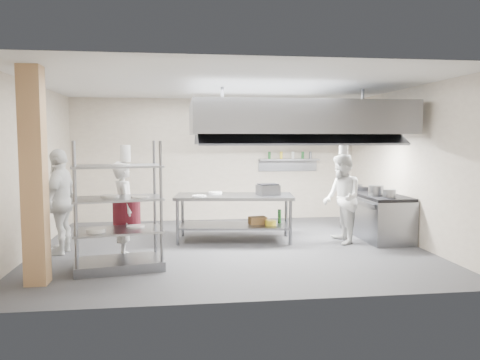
{
  "coord_description": "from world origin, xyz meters",
  "views": [
    {
      "loc": [
        -0.93,
        -8.58,
        2.01
      ],
      "look_at": [
        0.22,
        0.2,
        1.24
      ],
      "focal_mm": 35.0,
      "sensor_mm": 36.0,
      "label": 1
    }
  ],
  "objects": [
    {
      "name": "island",
      "position": [
        0.14,
        0.53,
        0.46
      ],
      "size": [
        2.41,
        1.25,
        0.91
      ],
      "primitive_type": null,
      "rotation": [
        0.0,
        0.0,
        -0.13
      ],
      "color": "gray",
      "rests_on": "floor"
    },
    {
      "name": "chef_line",
      "position": [
        2.18,
        0.03,
        0.87
      ],
      "size": [
        0.69,
        0.87,
        1.73
      ],
      "primitive_type": "imported",
      "rotation": [
        0.0,
        0.0,
        -1.61
      ],
      "color": "silver",
      "rests_on": "floor"
    },
    {
      "name": "ceiling",
      "position": [
        0.0,
        0.0,
        3.0
      ],
      "size": [
        7.0,
        7.0,
        0.0
      ],
      "primitive_type": "plane",
      "rotation": [
        3.14,
        0.0,
        0.0
      ],
      "color": "silver",
      "rests_on": "wall_back"
    },
    {
      "name": "wicker_basket",
      "position": [
        0.61,
        0.52,
        0.39
      ],
      "size": [
        0.36,
        0.28,
        0.15
      ],
      "primitive_type": "cube",
      "rotation": [
        0.0,
        0.0,
        0.16
      ],
      "color": "#9B663E",
      "rests_on": "island_undershelf"
    },
    {
      "name": "chef_plating",
      "position": [
        -3.0,
        -0.1,
        0.92
      ],
      "size": [
        0.6,
        1.13,
        1.84
      ],
      "primitive_type": "imported",
      "rotation": [
        0.0,
        0.0,
        -1.71
      ],
      "color": "silver",
      "rests_on": "floor"
    },
    {
      "name": "island_undershelf",
      "position": [
        0.14,
        0.53,
        0.3
      ],
      "size": [
        2.21,
        1.13,
        0.04
      ],
      "primitive_type": "cube",
      "rotation": [
        0.0,
        0.0,
        -0.13
      ],
      "color": "slate",
      "rests_on": "island"
    },
    {
      "name": "hood_strip_b",
      "position": [
        2.2,
        0.4,
        2.08
      ],
      "size": [
        1.6,
        0.12,
        0.04
      ],
      "primitive_type": "cube",
      "color": "white",
      "rests_on": "exhaust_hood"
    },
    {
      "name": "plate_stack",
      "position": [
        -1.87,
        -1.29,
        0.63
      ],
      "size": [
        0.28,
        0.28,
        0.05
      ],
      "primitive_type": "cylinder",
      "color": "white",
      "rests_on": "pass_rack"
    },
    {
      "name": "wall_back",
      "position": [
        0.0,
        3.0,
        1.5
      ],
      "size": [
        7.0,
        0.0,
        7.0
      ],
      "primitive_type": "plane",
      "rotation": [
        1.57,
        0.0,
        0.0
      ],
      "color": "tan",
      "rests_on": "ground"
    },
    {
      "name": "cooking_range",
      "position": [
        3.08,
        0.5,
        0.42
      ],
      "size": [
        0.8,
        2.0,
        0.84
      ],
      "primitive_type": "cube",
      "color": "slate",
      "rests_on": "floor"
    },
    {
      "name": "island_worktop",
      "position": [
        0.14,
        0.53,
        0.88
      ],
      "size": [
        2.41,
        1.25,
        0.06
      ],
      "primitive_type": "cube",
      "rotation": [
        0.0,
        0.0,
        -0.13
      ],
      "color": "gray",
      "rests_on": "island"
    },
    {
      "name": "column",
      "position": [
        -2.9,
        -1.9,
        1.5
      ],
      "size": [
        0.3,
        0.3,
        3.0
      ],
      "primitive_type": "cube",
      "color": "tan",
      "rests_on": "floor"
    },
    {
      "name": "range_top",
      "position": [
        3.08,
        0.5,
        0.87
      ],
      "size": [
        0.78,
        1.96,
        0.06
      ],
      "primitive_type": "cube",
      "color": "black",
      "rests_on": "cooking_range"
    },
    {
      "name": "hood_strip_a",
      "position": [
        0.4,
        0.4,
        2.08
      ],
      "size": [
        1.6,
        0.12,
        0.04
      ],
      "primitive_type": "cube",
      "color": "white",
      "rests_on": "exhaust_hood"
    },
    {
      "name": "exhaust_hood",
      "position": [
        1.3,
        0.4,
        2.4
      ],
      "size": [
        4.0,
        2.5,
        0.6
      ],
      "primitive_type": "cube",
      "color": "gray",
      "rests_on": "ceiling"
    },
    {
      "name": "pass_rack",
      "position": [
        -1.87,
        -1.29,
        0.99
      ],
      "size": [
        1.45,
        1.01,
        1.99
      ],
      "primitive_type": null,
      "rotation": [
        0.0,
        0.0,
        0.19
      ],
      "color": "slate",
      "rests_on": "floor"
    },
    {
      "name": "stockpot",
      "position": [
        2.91,
        0.13,
        1.0
      ],
      "size": [
        0.29,
        0.29,
        0.2
      ],
      "primitive_type": "cylinder",
      "color": "gray",
      "rests_on": "range_top"
    },
    {
      "name": "wall_right",
      "position": [
        3.5,
        0.0,
        1.5
      ],
      "size": [
        0.0,
        6.0,
        6.0
      ],
      "primitive_type": "plane",
      "rotation": [
        1.57,
        0.0,
        -1.57
      ],
      "color": "tan",
      "rests_on": "ground"
    },
    {
      "name": "chef_head",
      "position": [
        -1.85,
        -0.59,
        0.82
      ],
      "size": [
        0.51,
        0.67,
        1.64
      ],
      "primitive_type": "imported",
      "rotation": [
        0.0,
        0.0,
        1.79
      ],
      "color": "silver",
      "rests_on": "floor"
    },
    {
      "name": "floor",
      "position": [
        0.0,
        0.0,
        0.0
      ],
      "size": [
        7.0,
        7.0,
        0.0
      ],
      "primitive_type": "plane",
      "color": "#2C2C2E",
      "rests_on": "ground"
    },
    {
      "name": "wall_left",
      "position": [
        -3.5,
        0.0,
        1.5
      ],
      "size": [
        0.0,
        6.0,
        6.0
      ],
      "primitive_type": "plane",
      "rotation": [
        1.57,
        0.0,
        1.57
      ],
      "color": "tan",
      "rests_on": "ground"
    },
    {
      "name": "griddle",
      "position": [
        0.81,
        0.45,
        1.01
      ],
      "size": [
        0.46,
        0.39,
        0.2
      ],
      "primitive_type": "cube",
      "rotation": [
        0.0,
        0.0,
        0.21
      ],
      "color": "slate",
      "rests_on": "island_worktop"
    },
    {
      "name": "wall_shelf",
      "position": [
        1.8,
        2.84,
        1.5
      ],
      "size": [
        1.5,
        0.28,
        0.04
      ],
      "primitive_type": "cube",
      "color": "gray",
      "rests_on": "wall_back"
    }
  ]
}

